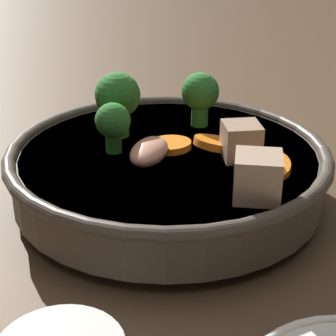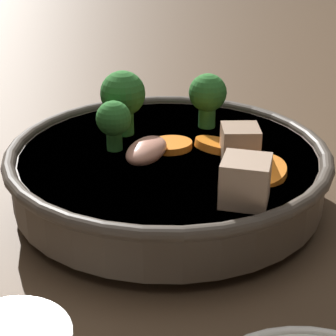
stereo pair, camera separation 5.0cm
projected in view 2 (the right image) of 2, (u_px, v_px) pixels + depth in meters
The scene contains 2 objects.
ground_plane at pixel (168, 202), 0.52m from camera, with size 3.00×3.00×0.00m, color #4C3826.
stirfry_bowl at pixel (168, 165), 0.50m from camera, with size 0.29×0.29×0.11m.
Camera 2 is at (-0.14, 0.43, 0.25)m, focal length 60.00 mm.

